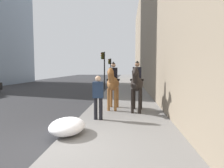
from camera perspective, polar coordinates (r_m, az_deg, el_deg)
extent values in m
cube|color=slate|center=(5.16, 2.64, -18.70)|extent=(120.00, 3.62, 0.12)
ellipsoid|color=brown|center=(9.52, 0.34, 0.14)|extent=(1.53, 0.64, 0.66)
cylinder|color=brown|center=(9.14, 0.99, -4.60)|extent=(0.13, 0.13, 1.05)
cylinder|color=brown|center=(9.18, -1.00, -4.56)|extent=(0.13, 0.13, 1.05)
cylinder|color=brown|center=(10.03, 1.57, -3.79)|extent=(0.13, 0.13, 1.05)
cylinder|color=brown|center=(10.06, -0.24, -3.76)|extent=(0.13, 0.13, 1.05)
cylinder|color=brown|center=(8.74, -0.29, 2.03)|extent=(0.65, 0.31, 0.68)
ellipsoid|color=brown|center=(8.52, -0.48, 3.65)|extent=(0.64, 0.25, 0.49)
cylinder|color=black|center=(10.23, 0.84, -0.11)|extent=(0.29, 0.11, 0.55)
cube|color=black|center=(9.56, 0.38, 1.25)|extent=(0.47, 0.62, 0.08)
cube|color=black|center=(9.54, 0.38, 3.14)|extent=(0.30, 0.39, 0.55)
sphere|color=tan|center=(9.54, 0.38, 5.51)|extent=(0.22, 0.22, 0.22)
cone|color=black|center=(9.55, 0.38, 6.23)|extent=(0.21, 0.21, 0.10)
ellipsoid|color=black|center=(9.06, 7.27, 0.05)|extent=(1.56, 0.73, 0.66)
cylinder|color=black|center=(8.69, 8.07, -5.03)|extent=(0.13, 0.13, 1.07)
cylinder|color=black|center=(8.72, 5.96, -4.99)|extent=(0.13, 0.13, 1.07)
cylinder|color=black|center=(9.58, 8.37, -4.15)|extent=(0.13, 0.13, 1.07)
cylinder|color=black|center=(9.60, 6.46, -4.11)|extent=(0.13, 0.13, 1.07)
cylinder|color=black|center=(8.27, 6.92, 2.04)|extent=(0.66, 0.35, 0.68)
ellipsoid|color=black|center=(8.06, 6.82, 3.75)|extent=(0.65, 0.29, 0.49)
cylinder|color=black|center=(9.78, 7.56, -0.21)|extent=(0.29, 0.13, 0.55)
cube|color=black|center=(9.10, 7.30, 1.21)|extent=(0.51, 0.65, 0.08)
cube|color=black|center=(9.09, 7.32, 3.20)|extent=(0.32, 0.41, 0.55)
sphere|color=#8C664C|center=(9.08, 7.35, 5.69)|extent=(0.22, 0.22, 0.22)
cone|color=black|center=(9.09, 7.36, 6.44)|extent=(0.22, 0.22, 0.10)
cylinder|color=black|center=(7.67, -4.77, -7.15)|extent=(0.14, 0.14, 0.85)
cylinder|color=black|center=(7.64, -3.28, -7.19)|extent=(0.14, 0.14, 0.85)
cube|color=#1E2D47|center=(7.54, -4.06, -1.69)|extent=(0.26, 0.40, 0.62)
sphere|color=#D8AD8C|center=(7.50, -4.08, 1.58)|extent=(0.22, 0.22, 0.22)
cylinder|color=black|center=(19.86, -2.22, 3.94)|extent=(0.12, 0.12, 3.77)
cube|color=#2D280C|center=(19.93, -2.75, 8.22)|extent=(0.20, 0.24, 0.70)
sphere|color=red|center=(19.96, -3.12, 8.84)|extent=(0.14, 0.14, 0.14)
sphere|color=orange|center=(19.94, -3.12, 8.21)|extent=(0.14, 0.14, 0.14)
sphere|color=green|center=(19.93, -3.12, 7.58)|extent=(0.14, 0.14, 0.14)
cylinder|color=black|center=(25.85, -0.35, 3.67)|extent=(0.12, 0.12, 3.40)
cube|color=#2D280C|center=(25.88, -0.75, 6.56)|extent=(0.20, 0.24, 0.70)
sphere|color=red|center=(25.90, -1.04, 7.04)|extent=(0.14, 0.14, 0.14)
sphere|color=orange|center=(25.89, -1.04, 6.56)|extent=(0.14, 0.14, 0.14)
sphere|color=green|center=(25.89, -1.04, 6.07)|extent=(0.14, 0.14, 0.14)
ellipsoid|color=white|center=(6.20, -12.89, -11.87)|extent=(1.37, 1.05, 0.47)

